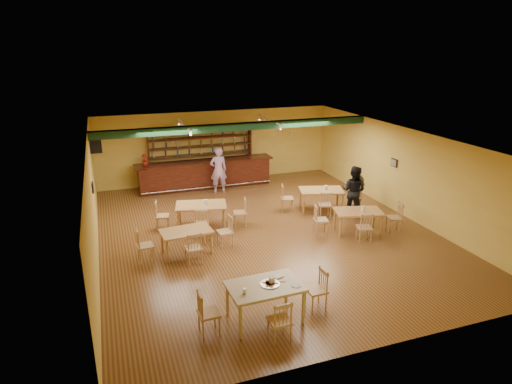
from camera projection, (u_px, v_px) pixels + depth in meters
name	position (u px, v px, depth m)	size (l,w,h in m)	color
floor	(266.00, 232.00, 13.97)	(12.00, 12.00, 0.00)	#593119
ceiling_beam	(238.00, 127.00, 15.57)	(10.00, 0.30, 0.25)	#113318
track_rail_left	(184.00, 125.00, 15.52)	(0.05, 2.50, 0.05)	silver
track_rail_right	(269.00, 120.00, 16.52)	(0.05, 2.50, 0.05)	silver
ac_unit	(96.00, 143.00, 15.48)	(0.34, 0.70, 0.48)	silver
picture_left	(93.00, 187.00, 12.77)	(0.04, 0.34, 0.28)	black
picture_right	(394.00, 163.00, 15.44)	(0.04, 0.34, 0.28)	black
bar_counter	(205.00, 174.00, 18.17)	(5.63, 0.85, 1.13)	#34100A
back_bar_hutch	(201.00, 157.00, 18.55)	(4.36, 0.40, 2.28)	#34100A
poinsettia	(145.00, 160.00, 17.18)	(0.25, 0.25, 0.45)	#AE1D10
dining_table_a	(202.00, 216.00, 14.18)	(1.59, 0.95, 0.79)	#AF703E
dining_table_b	(321.00, 200.00, 15.72)	(1.51, 0.91, 0.76)	#AF703E
dining_table_c	(187.00, 242.00, 12.44)	(1.40, 0.84, 0.70)	#AF703E
dining_table_d	(357.00, 222.00, 13.83)	(1.44, 0.86, 0.72)	#AF703E
near_table	(265.00, 303.00, 9.39)	(1.56, 1.00, 0.84)	tan
pizza_tray	(270.00, 284.00, 9.29)	(0.40, 0.40, 0.01)	silver
parmesan_shaker	(245.00, 291.00, 8.93)	(0.07, 0.07, 0.11)	#EAE5C6
napkin_stack	(278.00, 277.00, 9.57)	(0.20, 0.15, 0.03)	white
pizza_server	(276.00, 281.00, 9.39)	(0.32, 0.09, 0.00)	silver
side_plate	(296.00, 285.00, 9.25)	(0.22, 0.22, 0.01)	white
patron_bar	(218.00, 170.00, 17.43)	(0.67, 0.44, 1.83)	#9D52B1
patron_right_a	(353.00, 191.00, 15.09)	(0.85, 0.66, 1.75)	black
patron_right_b	(358.00, 187.00, 15.88)	(0.87, 0.36, 1.49)	gray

